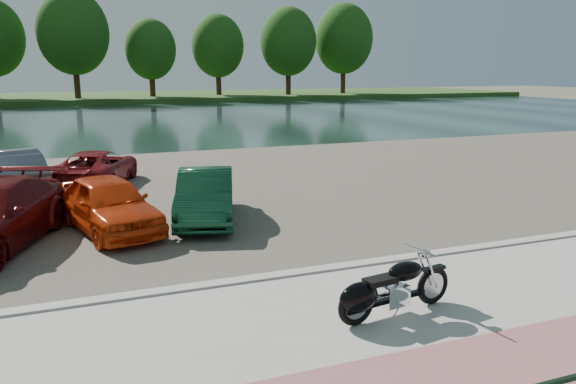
# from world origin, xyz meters

# --- Properties ---
(ground) EXTENTS (200.00, 200.00, 0.00)m
(ground) POSITION_xyz_m (0.00, 0.00, 0.00)
(ground) COLOR #595447
(ground) RESTS_ON ground
(promenade) EXTENTS (60.00, 6.00, 0.10)m
(promenade) POSITION_xyz_m (0.00, -1.00, 0.05)
(promenade) COLOR #A19E98
(promenade) RESTS_ON ground
(kerb) EXTENTS (60.00, 0.30, 0.14)m
(kerb) POSITION_xyz_m (0.00, 2.00, 0.07)
(kerb) COLOR #A19E98
(kerb) RESTS_ON ground
(parking_lot) EXTENTS (60.00, 18.00, 0.04)m
(parking_lot) POSITION_xyz_m (0.00, 11.00, 0.02)
(parking_lot) COLOR #443E36
(parking_lot) RESTS_ON ground
(river) EXTENTS (120.00, 40.00, 0.00)m
(river) POSITION_xyz_m (0.00, 40.00, 0.00)
(river) COLOR #182C29
(river) RESTS_ON ground
(far_bank) EXTENTS (120.00, 24.00, 0.60)m
(far_bank) POSITION_xyz_m (0.00, 72.00, 0.30)
(far_bank) COLOR #29491A
(far_bank) RESTS_ON ground
(far_trees) EXTENTS (70.25, 10.68, 12.52)m
(far_trees) POSITION_xyz_m (4.36, 65.79, 7.49)
(far_trees) COLOR #321C12
(far_trees) RESTS_ON far_bank
(motorcycle) EXTENTS (2.32, 0.80, 1.05)m
(motorcycle) POSITION_xyz_m (0.41, -0.39, 0.56)
(motorcycle) COLOR black
(motorcycle) RESTS_ON promenade
(car_4) EXTENTS (2.73, 4.47, 1.42)m
(car_4) POSITION_xyz_m (-3.43, 6.66, 0.75)
(car_4) COLOR red
(car_4) RESTS_ON parking_lot
(car_5) EXTENTS (2.51, 4.42, 1.38)m
(car_5) POSITION_xyz_m (-0.91, 6.81, 0.73)
(car_5) COLOR #113F27
(car_5) RESTS_ON parking_lot
(car_9) EXTENTS (2.65, 4.82, 1.50)m
(car_9) POSITION_xyz_m (-6.12, 12.33, 0.79)
(car_9) COLOR slate
(car_9) RESTS_ON parking_lot
(car_10) EXTENTS (3.51, 4.96, 1.26)m
(car_10) POSITION_xyz_m (-3.44, 12.89, 0.67)
(car_10) COLOR maroon
(car_10) RESTS_ON parking_lot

